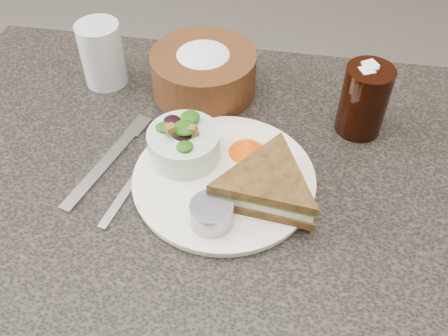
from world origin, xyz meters
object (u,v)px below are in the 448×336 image
sandwich (268,185)px  bread_basket (203,66)px  dinner_plate (224,179)px  water_glass (102,54)px  salad_bowl (184,140)px  dressing_ramekin (212,214)px  cola_glass (365,97)px  dining_table (215,300)px

sandwich → bread_basket: bearing=126.3°
dinner_plate → water_glass: size_ratio=2.34×
salad_bowl → dressing_ramekin: salad_bowl is taller
cola_glass → salad_bowl: bearing=-155.1°
dining_table → bread_basket: bearing=104.2°
dinner_plate → water_glass: 0.33m
dressing_ramekin → dinner_plate: bearing=88.5°
dining_table → dressing_ramekin: (0.02, -0.09, 0.40)m
bread_basket → sandwich: bearing=-59.8°
sandwich → bread_basket: bread_basket is taller
dinner_plate → bread_basket: 0.23m
dining_table → salad_bowl: (-0.05, 0.03, 0.42)m
dinner_plate → salad_bowl: 0.08m
dining_table → sandwich: 0.42m
dressing_ramekin → salad_bowl: bearing=118.5°
sandwich → salad_bowl: salad_bowl is taller
sandwich → dressing_ramekin: (-0.07, -0.06, -0.01)m
sandwich → cola_glass: (0.13, 0.18, 0.03)m
dressing_ramekin → water_glass: size_ratio=0.52×
dinner_plate → sandwich: 0.08m
salad_bowl → bread_basket: bearing=91.8°
sandwich → water_glass: (-0.32, 0.24, 0.02)m
dressing_ramekin → dining_table: bearing=101.2°
dining_table → sandwich: (0.09, -0.03, 0.41)m
bread_basket → salad_bowl: bearing=-88.2°
dressing_ramekin → bread_basket: 0.30m
bread_basket → dinner_plate: bearing=-71.1°
bread_basket → cola_glass: cola_glass is taller
dinner_plate → cola_glass: size_ratio=2.07×
sandwich → water_glass: water_glass is taller
bread_basket → cola_glass: 0.27m
water_glass → salad_bowl: bearing=-43.3°
dressing_ramekin → water_glass: 0.39m
cola_glass → water_glass: (-0.45, 0.05, -0.01)m
dining_table → dinner_plate: 0.38m
dinner_plate → water_glass: (-0.25, 0.21, 0.05)m
sandwich → bread_basket: size_ratio=0.96×
dressing_ramekin → bread_basket: (-0.07, 0.30, 0.02)m
salad_bowl → cola_glass: 0.29m
dining_table → bread_basket: (-0.05, 0.20, 0.43)m
sandwich → cola_glass: 0.23m
dining_table → salad_bowl: bearing=150.4°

